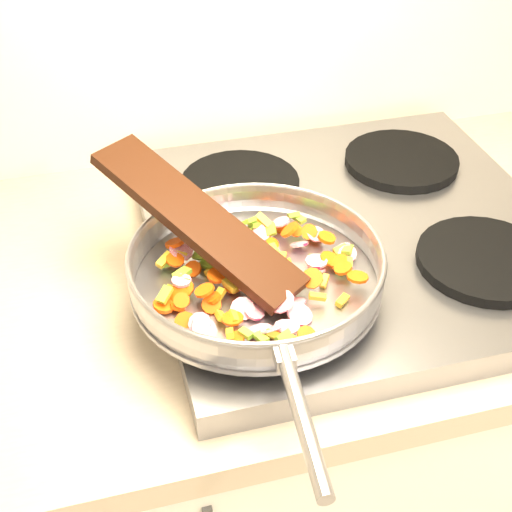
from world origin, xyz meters
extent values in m
cube|color=#939399|center=(-0.70, 1.67, 0.92)|extent=(0.60, 0.60, 0.04)
cylinder|color=black|center=(-0.84, 1.52, 0.95)|extent=(0.19, 0.19, 0.02)
cylinder|color=black|center=(-0.56, 1.52, 0.95)|extent=(0.19, 0.19, 0.02)
cylinder|color=black|center=(-0.84, 1.81, 0.95)|extent=(0.19, 0.19, 0.02)
cylinder|color=black|center=(-0.56, 1.81, 0.95)|extent=(0.19, 0.19, 0.02)
cylinder|color=#9E9EA5|center=(-0.88, 1.55, 0.96)|extent=(0.33, 0.33, 0.01)
torus|color=#9E9EA5|center=(-0.88, 1.55, 0.98)|extent=(0.37, 0.37, 0.05)
torus|color=#9E9EA5|center=(-0.88, 1.55, 1.01)|extent=(0.33, 0.33, 0.01)
cylinder|color=#9E9EA5|center=(-0.90, 1.29, 1.00)|extent=(0.03, 0.19, 0.02)
cube|color=#9E9EA5|center=(-0.90, 1.38, 1.00)|extent=(0.02, 0.03, 0.02)
cube|color=gold|center=(-0.76, 1.57, 0.97)|extent=(0.02, 0.01, 0.01)
cube|color=#80AF2B|center=(-0.80, 1.65, 0.98)|extent=(0.02, 0.01, 0.01)
cube|color=#80AF2B|center=(-0.83, 1.53, 0.97)|extent=(0.03, 0.02, 0.01)
cube|color=gold|center=(-0.92, 1.53, 0.98)|extent=(0.02, 0.03, 0.01)
cylinder|color=#CC1341|center=(-0.92, 1.49, 0.97)|extent=(0.04, 0.04, 0.02)
cube|color=gold|center=(-0.85, 1.57, 0.98)|extent=(0.03, 0.02, 0.01)
cube|color=gold|center=(-0.94, 1.52, 0.97)|extent=(0.02, 0.02, 0.02)
cube|color=gold|center=(-0.89, 1.43, 0.98)|extent=(0.03, 0.02, 0.02)
cube|color=gold|center=(-0.94, 1.44, 0.99)|extent=(0.01, 0.02, 0.02)
cube|color=gold|center=(-0.99, 1.60, 0.98)|extent=(0.03, 0.03, 0.01)
cube|color=gold|center=(-0.89, 1.67, 0.97)|extent=(0.02, 0.02, 0.01)
cylinder|color=#CC1341|center=(-0.92, 1.55, 0.97)|extent=(0.03, 0.03, 0.01)
cube|color=#80AF2B|center=(-0.88, 1.42, 0.98)|extent=(0.03, 0.03, 0.02)
cube|color=gold|center=(-1.00, 1.55, 0.97)|extent=(0.02, 0.02, 0.01)
cube|color=#80AF2B|center=(-0.88, 1.63, 0.97)|extent=(0.03, 0.02, 0.01)
cylinder|color=#EB4B09|center=(-0.95, 1.51, 0.97)|extent=(0.03, 0.03, 0.03)
cube|color=gold|center=(-0.86, 1.52, 0.98)|extent=(0.02, 0.02, 0.01)
cylinder|color=#EB4B09|center=(-0.93, 1.47, 0.98)|extent=(0.03, 0.03, 0.01)
cylinder|color=#EB4B09|center=(-0.78, 1.52, 0.99)|extent=(0.03, 0.03, 0.01)
cube|color=gold|center=(-0.93, 1.47, 0.98)|extent=(0.01, 0.02, 0.01)
cube|color=#80AF2B|center=(-0.91, 1.43, 0.98)|extent=(0.02, 0.02, 0.01)
cylinder|color=#CC1341|center=(-0.85, 1.56, 0.96)|extent=(0.03, 0.03, 0.01)
cylinder|color=#CC1341|center=(-0.75, 1.56, 0.97)|extent=(0.03, 0.03, 0.02)
cylinder|color=#EB4B09|center=(-0.76, 1.49, 0.99)|extent=(0.03, 0.03, 0.01)
cube|color=gold|center=(-0.97, 1.61, 0.98)|extent=(0.02, 0.02, 0.01)
cylinder|color=#EB4B09|center=(-0.96, 1.59, 0.97)|extent=(0.03, 0.03, 0.02)
cylinder|color=#EB4B09|center=(-0.77, 1.54, 0.98)|extent=(0.03, 0.03, 0.02)
cylinder|color=#EB4B09|center=(-0.90, 1.61, 0.98)|extent=(0.04, 0.03, 0.03)
cylinder|color=#CC1341|center=(-0.85, 1.64, 0.97)|extent=(0.03, 0.04, 0.02)
cylinder|color=#CC1341|center=(-0.86, 1.63, 0.96)|extent=(0.04, 0.04, 0.01)
cube|color=gold|center=(-0.82, 1.48, 0.98)|extent=(0.02, 0.01, 0.01)
cylinder|color=#CC1341|center=(-0.98, 1.55, 0.98)|extent=(0.03, 0.03, 0.01)
cylinder|color=#CC1341|center=(-0.85, 1.49, 0.97)|extent=(0.03, 0.03, 0.02)
cube|color=gold|center=(-0.90, 1.60, 0.99)|extent=(0.02, 0.02, 0.01)
cylinder|color=#EB4B09|center=(-0.98, 1.60, 0.98)|extent=(0.03, 0.03, 0.01)
cube|color=gold|center=(-0.91, 1.64, 0.98)|extent=(0.02, 0.02, 0.02)
cube|color=#80AF2B|center=(-0.79, 1.65, 0.98)|extent=(0.02, 0.03, 0.01)
cube|color=#80AF2B|center=(-0.87, 1.59, 0.97)|extent=(0.02, 0.02, 0.01)
cylinder|color=#CC1341|center=(-0.80, 1.55, 0.97)|extent=(0.04, 0.03, 0.02)
cylinder|color=#EB4B09|center=(-0.78, 1.55, 0.97)|extent=(0.03, 0.04, 0.01)
cylinder|color=#EB4B09|center=(-0.84, 1.67, 0.97)|extent=(0.02, 0.02, 0.01)
cylinder|color=#EB4B09|center=(-0.86, 1.42, 0.98)|extent=(0.03, 0.03, 0.02)
cube|color=#80AF2B|center=(-0.93, 1.55, 0.98)|extent=(0.03, 0.02, 0.01)
cylinder|color=#EB4B09|center=(-0.96, 1.52, 0.98)|extent=(0.04, 0.04, 0.01)
cube|color=gold|center=(-0.84, 1.65, 0.98)|extent=(0.02, 0.03, 0.02)
cube|color=gold|center=(-0.88, 1.57, 0.98)|extent=(0.02, 0.03, 0.02)
cylinder|color=#CC1341|center=(-0.90, 1.65, 0.98)|extent=(0.04, 0.04, 0.02)
cylinder|color=#EB4B09|center=(-0.94, 1.55, 0.98)|extent=(0.03, 0.03, 0.01)
cube|color=gold|center=(-0.93, 1.61, 0.99)|extent=(0.02, 0.02, 0.02)
cylinder|color=#EB4B09|center=(-0.82, 1.65, 0.97)|extent=(0.03, 0.03, 0.02)
cylinder|color=#EB4B09|center=(-0.98, 1.54, 0.98)|extent=(0.03, 0.03, 0.02)
cylinder|color=#EB4B09|center=(-1.01, 1.53, 0.97)|extent=(0.04, 0.04, 0.01)
cube|color=gold|center=(-0.94, 1.49, 0.97)|extent=(0.01, 0.03, 0.02)
cube|color=gold|center=(-0.76, 1.53, 0.98)|extent=(0.01, 0.02, 0.02)
cylinder|color=#CC1341|center=(-0.89, 1.67, 0.97)|extent=(0.04, 0.04, 0.01)
cube|color=#80AF2B|center=(-0.75, 1.56, 0.98)|extent=(0.02, 0.02, 0.01)
cube|color=gold|center=(-0.93, 1.58, 0.97)|extent=(0.03, 0.02, 0.01)
cylinder|color=#CC1341|center=(-0.82, 1.64, 0.98)|extent=(0.03, 0.03, 0.01)
cylinder|color=#EB4B09|center=(-0.88, 1.53, 0.97)|extent=(0.03, 0.03, 0.01)
cylinder|color=#CC1341|center=(-0.85, 1.46, 0.97)|extent=(0.04, 0.03, 0.02)
cube|color=#80AF2B|center=(-1.00, 1.53, 0.98)|extent=(0.03, 0.03, 0.01)
cube|color=gold|center=(-0.80, 1.52, 0.97)|extent=(0.02, 0.02, 0.01)
cube|color=#80AF2B|center=(-0.77, 1.54, 0.97)|extent=(0.02, 0.02, 0.01)
cylinder|color=#EB4B09|center=(-0.79, 1.61, 0.98)|extent=(0.03, 0.03, 0.03)
cylinder|color=#EB4B09|center=(-0.92, 1.54, 0.97)|extent=(0.03, 0.03, 0.02)
cylinder|color=#CC1341|center=(-0.97, 1.61, 0.98)|extent=(0.05, 0.05, 0.02)
cube|color=#80AF2B|center=(-0.94, 1.59, 0.97)|extent=(0.02, 0.02, 0.01)
cylinder|color=#CC1341|center=(-0.80, 1.55, 0.98)|extent=(0.04, 0.04, 0.00)
cylinder|color=#EB4B09|center=(-0.94, 1.44, 0.97)|extent=(0.03, 0.03, 0.01)
cube|color=#80AF2B|center=(-0.88, 1.48, 0.98)|extent=(0.02, 0.02, 0.01)
cylinder|color=#CC1341|center=(-0.90, 1.48, 0.97)|extent=(0.03, 0.03, 0.01)
cylinder|color=#CC1341|center=(-0.88, 1.54, 0.98)|extent=(0.04, 0.04, 0.03)
cube|color=gold|center=(-0.84, 1.55, 0.98)|extent=(0.01, 0.02, 0.01)
cube|color=#80AF2B|center=(-0.85, 1.58, 0.98)|extent=(0.02, 0.02, 0.02)
cylinder|color=#EB4B09|center=(-0.82, 1.51, 0.98)|extent=(0.03, 0.03, 0.03)
cylinder|color=#EB4B09|center=(-0.91, 1.62, 0.98)|extent=(0.03, 0.03, 0.02)
cube|color=#80AF2B|center=(-0.92, 1.44, 0.98)|extent=(0.02, 0.02, 0.01)
cylinder|color=#EB4B09|center=(-0.90, 1.59, 0.98)|extent=(0.03, 0.03, 0.02)
cube|color=gold|center=(-0.87, 1.53, 0.97)|extent=(0.02, 0.02, 0.02)
cylinder|color=#CC1341|center=(-0.87, 1.56, 0.97)|extent=(0.04, 0.04, 0.01)
cylinder|color=#CC1341|center=(-0.97, 1.47, 0.97)|extent=(0.05, 0.04, 0.02)
cylinder|color=#CC1341|center=(-0.81, 1.60, 0.97)|extent=(0.03, 0.03, 0.02)
cylinder|color=#EB4B09|center=(-0.99, 1.52, 0.97)|extent=(0.03, 0.03, 0.01)
cube|color=gold|center=(-0.88, 1.43, 0.97)|extent=(0.02, 0.03, 0.02)
cube|color=gold|center=(-0.93, 1.63, 0.98)|extent=(0.03, 0.03, 0.01)
cylinder|color=#CC1341|center=(-0.91, 1.53, 0.98)|extent=(0.03, 0.03, 0.02)
cube|color=gold|center=(-0.94, 1.65, 0.98)|extent=(0.02, 0.02, 0.01)
cylinder|color=#EB4B09|center=(-0.99, 1.52, 0.98)|extent=(0.03, 0.03, 0.02)
cube|color=#80AF2B|center=(-0.80, 1.56, 0.97)|extent=(0.02, 0.02, 0.01)
cube|color=gold|center=(-0.79, 1.48, 0.97)|extent=(0.02, 0.02, 0.01)
cylinder|color=#EB4B09|center=(-0.84, 1.62, 0.97)|extent=(0.03, 0.03, 0.02)
cylinder|color=#EB4B09|center=(-0.97, 1.63, 0.99)|extent=(0.04, 0.04, 0.02)
cylinder|color=#CC1341|center=(-0.78, 1.61, 0.98)|extent=(0.03, 0.03, 0.02)
cylinder|color=#CC1341|center=(-0.97, 1.48, 0.97)|extent=(0.04, 0.04, 0.02)
cylinder|color=#CC1341|center=(-0.90, 1.44, 0.98)|extent=(0.04, 0.03, 0.03)
cube|color=#80AF2B|center=(-0.84, 1.64, 0.98)|extent=(0.02, 0.02, 0.02)
cylinder|color=#EB4B09|center=(-0.99, 1.49, 0.97)|extent=(0.04, 0.03, 0.03)
cube|color=#80AF2B|center=(-0.98, 1.56, 0.98)|extent=(0.03, 0.03, 0.01)
cylinder|color=#EB4B09|center=(-0.95, 1.52, 0.98)|extent=(0.03, 0.03, 0.02)
cylinder|color=#CC1341|center=(-0.90, 1.50, 0.96)|extent=(0.04, 0.03, 0.02)
cube|color=gold|center=(-0.98, 1.55, 0.98)|extent=(0.02, 0.02, 0.02)
cube|color=#80AF2B|center=(-0.87, 1.65, 0.97)|extent=(0.02, 0.02, 0.01)
cylinder|color=#CC1341|center=(-0.75, 1.57, 0.97)|extent=(0.03, 0.03, 0.02)
cylinder|color=#EB4B09|center=(-0.89, 1.44, 0.97)|extent=(0.03, 0.03, 0.02)
cylinder|color=#CC1341|center=(-0.91, 1.45, 0.97)|extent=(0.04, 0.04, 0.02)
cube|color=#80AF2B|center=(-0.99, 1.60, 0.97)|extent=(0.02, 0.02, 0.01)
cube|color=#80AF2B|center=(-0.86, 1.65, 0.98)|extent=(0.02, 0.02, 0.01)
cylinder|color=#CC1341|center=(-0.87, 1.44, 0.98)|extent=(0.04, 0.04, 0.01)
cube|color=gold|center=(-0.87, 1.48, 0.98)|extent=(0.02, 0.02, 0.02)
cylinder|color=#EB4B09|center=(-0.77, 1.59, 0.98)|extent=(0.04, 0.04, 0.01)
cylinder|color=#EB4B09|center=(-0.86, 1.51, 0.98)|extent=(0.03, 0.03, 0.02)
cube|color=#80AF2B|center=(-0.87, 1.48, 0.98)|extent=(0.02, 0.02, 0.01)
cylinder|color=#EB4B09|center=(-0.78, 1.62, 0.97)|extent=(0.03, 0.03, 0.02)
cylinder|color=#EB4B09|center=(-0.99, 1.53, 0.97)|extent=(0.04, 0.03, 0.03)
cube|color=#80AF2B|center=(-0.84, 1.57, 0.97)|extent=(0.02, 0.02, 0.02)
cube|color=#80AF2B|center=(-0.95, 1.61, 0.97)|extent=(0.02, 0.02, 0.02)
cube|color=#80AF2B|center=(-0.87, 1.65, 0.99)|extent=(0.03, 0.02, 0.02)
cube|color=gold|center=(-0.94, 1.66, 0.97)|extent=(0.02, 0.02, 0.01)
cylinder|color=#CC1341|center=(-0.87, 1.48, 0.98)|extent=(0.05, 0.05, 0.02)
cylinder|color=#EB4B09|center=(-0.81, 1.62, 0.98)|extent=(0.03, 0.03, 0.02)
cube|color=gold|center=(-0.87, 1.51, 0.97)|extent=(0.01, 0.02, 0.01)
cylinder|color=#EB4B09|center=(-0.82, 1.62, 0.98)|extent=(0.03, 0.03, 0.03)
cube|color=black|center=(-0.94, 1.61, 1.03)|extent=(0.24, 0.30, 0.11)
camera|label=1|loc=(-1.07, 0.86, 1.56)|focal=50.00mm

